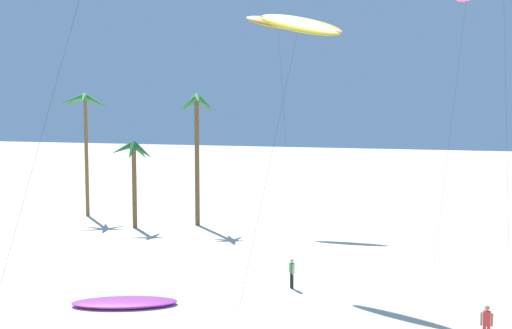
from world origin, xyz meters
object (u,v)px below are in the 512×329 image
Objects in this scene: palm_tree_2 at (197,121)px; person_mid_field at (292,272)px; flying_kite_2 at (278,23)px; grounded_kite_2 at (125,302)px; palm_tree_0 at (85,113)px; palm_tree_1 at (134,159)px; flying_kite_1 at (299,24)px; person_near_right at (487,323)px.

person_mid_field is (12.43, -15.29, -7.85)m from palm_tree_2.
flying_kite_2 is 30.76m from grounded_kite_2.
palm_tree_0 reaches higher than palm_tree_1.
palm_tree_2 is 11.20m from flying_kite_2.
flying_kite_1 is 18.36m from grounded_kite_2.
palm_tree_0 is 30.14m from person_mid_field.
grounded_kite_2 is at bearing -52.32° from palm_tree_0.
flying_kite_2 is at bearing 36.86° from palm_tree_1.
palm_tree_1 is at bearing -27.54° from palm_tree_0.
palm_tree_0 reaches higher than grounded_kite_2.
flying_kite_1 is 9.69× the size of person_mid_field.
palm_tree_2 is 21.21m from person_mid_field.
palm_tree_2 reaches higher than person_mid_field.
person_near_right is at bearing -56.73° from flying_kite_2.
person_mid_field is at bearing -36.79° from palm_tree_1.
flying_kite_1 reaches higher than palm_tree_2.
flying_kite_1 is at bearing 139.27° from person_near_right.
palm_tree_2 reaches higher than grounded_kite_2.
palm_tree_2 reaches higher than palm_tree_1.
palm_tree_1 is 17.01m from flying_kite_2.
flying_kite_1 is at bearing -28.63° from palm_tree_1.
grounded_kite_2 is 16.85m from person_near_right.
palm_tree_1 is (7.02, -3.66, -3.77)m from palm_tree_0.
flying_kite_1 reaches higher than person_mid_field.
person_near_right is at bearing -28.07° from person_mid_field.
person_near_right is (22.18, -20.49, -7.85)m from palm_tree_2.
person_near_right is 1.01× the size of person_mid_field.
flying_kite_1 reaches higher than palm_tree_1.
grounded_kite_2 is at bearing -124.65° from flying_kite_1.
palm_tree_2 is at bearing 31.01° from palm_tree_1.
flying_kite_1 is at bearing -28.30° from palm_tree_0.
person_mid_field is (16.87, -12.62, -4.77)m from palm_tree_1.
flying_kite_1 is at bearing -44.41° from palm_tree_2.
flying_kite_1 is (11.75, -11.51, 5.90)m from palm_tree_2.
flying_kite_2 reaches higher than grounded_kite_2.
flying_kite_2 reaches higher than palm_tree_2.
palm_tree_1 is 20.52m from flying_kite_1.
palm_tree_1 is at bearing 146.20° from person_near_right.
person_mid_field reaches higher than grounded_kite_2.
palm_tree_0 reaches higher than person_near_right.
palm_tree_0 is 0.70× the size of flying_kite_1.
palm_tree_1 is 1.30× the size of grounded_kite_2.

